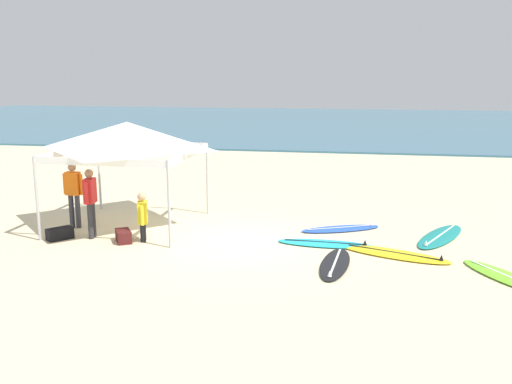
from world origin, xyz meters
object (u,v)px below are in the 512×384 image
gear_bag_near_tent (60,234)px  gear_bag_by_pole (124,236)px  surfboard_blue (341,229)px  surfboard_yellow (394,254)px  surfboard_black (335,264)px  person_red (90,198)px  surfboard_lime (506,277)px  surfboard_cyan (325,243)px  person_orange (73,191)px  canopy_tent (127,136)px  surfboard_teal (440,236)px  person_yellow (143,215)px

gear_bag_near_tent → gear_bag_by_pole: size_ratio=1.00×
surfboard_blue → gear_bag_by_pole: gear_bag_by_pole is taller
surfboard_yellow → surfboard_black: 1.56m
surfboard_yellow → person_red: person_red is taller
surfboard_yellow → surfboard_black: size_ratio=1.18×
surfboard_black → surfboard_lime: size_ratio=1.00×
surfboard_cyan → person_orange: size_ratio=1.33×
canopy_tent → surfboard_teal: canopy_tent is taller
person_red → surfboard_yellow: bearing=-0.6°
surfboard_teal → person_orange: 9.36m
surfboard_yellow → gear_bag_near_tent: bearing=-178.6°
gear_bag_near_tent → gear_bag_by_pole: 1.61m
canopy_tent → gear_bag_by_pole: (0.39, -1.41, -2.25)m
surfboard_cyan → surfboard_black: bearing=-78.5°
canopy_tent → person_red: canopy_tent is taller
surfboard_teal → person_orange: person_orange is taller
canopy_tent → gear_bag_near_tent: 2.96m
person_orange → gear_bag_by_pole: person_orange is taller
person_orange → surfboard_teal: bearing=4.7°
surfboard_lime → gear_bag_near_tent: bearing=174.9°
surfboard_black → surfboard_blue: 2.80m
canopy_tent → surfboard_cyan: canopy_tent is taller
surfboard_blue → person_yellow: size_ratio=1.81×
person_yellow → gear_bag_near_tent: (-2.06, -0.23, -0.52)m
person_orange → person_yellow: person_orange is taller
person_red → gear_bag_near_tent: (-0.72, -0.27, -0.85)m
person_yellow → person_red: bearing=178.1°
canopy_tent → surfboard_blue: 6.00m
surfboard_yellow → gear_bag_by_pole: (-6.34, -0.11, 0.10)m
surfboard_blue → gear_bag_near_tent: gear_bag_near_tent is taller
surfboard_yellow → surfboard_cyan: same height
surfboard_lime → surfboard_blue: same height
person_red → person_yellow: size_ratio=1.43×
gear_bag_near_tent → surfboard_blue: bearing=17.3°
surfboard_blue → person_yellow: person_yellow is taller
canopy_tent → surfboard_teal: bearing=2.3°
surfboard_yellow → person_red: size_ratio=1.51×
person_orange → gear_bag_near_tent: person_orange is taller
surfboard_yellow → gear_bag_by_pole: size_ratio=4.31×
surfboard_yellow → person_yellow: 5.92m
canopy_tent → person_orange: canopy_tent is taller
person_red → gear_bag_by_pole: size_ratio=2.85×
surfboard_black → person_orange: 7.12m
surfboard_lime → gear_bag_near_tent: 10.07m
canopy_tent → surfboard_blue: (5.49, 0.59, -2.35)m
surfboard_blue → person_yellow: 5.05m
surfboard_cyan → gear_bag_by_pole: (-4.79, -0.61, 0.10)m
person_yellow → person_orange: bearing=159.5°
surfboard_black → surfboard_lime: (3.34, -0.18, -0.00)m
person_red → person_orange: bearing=137.8°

